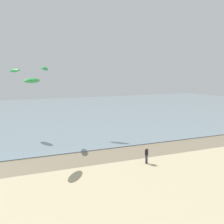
# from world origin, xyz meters

# --- Properties ---
(wet_sand_strip) EXTENTS (120.00, 5.18, 0.01)m
(wet_sand_strip) POSITION_xyz_m (0.00, 21.57, 0.00)
(wet_sand_strip) COLOR #84755B
(wet_sand_strip) RESTS_ON ground
(sea) EXTENTS (160.00, 70.00, 0.10)m
(sea) POSITION_xyz_m (0.00, 59.16, 0.05)
(sea) COLOR gray
(sea) RESTS_ON ground
(person_left_flank) EXTENTS (0.48, 0.39, 1.71)m
(person_left_flank) POSITION_xyz_m (10.26, 17.23, 0.92)
(person_left_flank) COLOR #383842
(person_left_flank) RESTS_ON ground
(kite_aloft_0) EXTENTS (1.85, 3.05, 0.78)m
(kite_aloft_0) POSITION_xyz_m (3.24, 30.69, 9.71)
(kite_aloft_0) COLOR green
(kite_aloft_6) EXTENTS (1.70, 3.19, 0.73)m
(kite_aloft_6) POSITION_xyz_m (0.29, 36.29, 9.48)
(kite_aloft_6) COLOR green
(kite_aloft_7) EXTENTS (2.66, 3.25, 0.56)m
(kite_aloft_7) POSITION_xyz_m (0.10, 22.71, 8.42)
(kite_aloft_7) COLOR green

